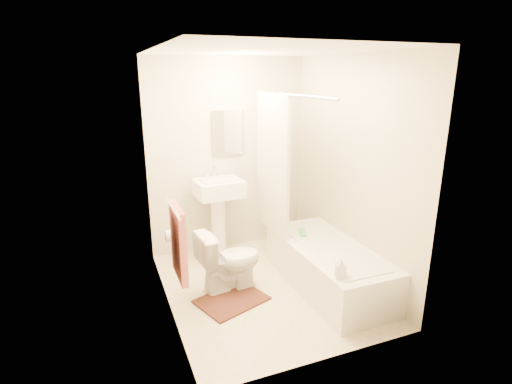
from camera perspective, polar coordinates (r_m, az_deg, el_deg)
name	(u,v)px	position (r m, az deg, el deg)	size (l,w,h in m)	color
floor	(265,288)	(4.38, 1.25, -13.52)	(2.40, 2.40, 0.00)	beige
ceiling	(266,50)	(3.80, 1.49, 19.63)	(2.40, 2.40, 0.00)	white
wall_back	(228,157)	(5.02, -4.04, 5.07)	(2.00, 0.02, 2.40)	beige
wall_left	(163,190)	(3.66, -13.21, 0.31)	(0.02, 2.40, 2.40)	beige
wall_right	(351,170)	(4.40, 13.44, 3.01)	(0.02, 2.40, 2.40)	beige
mirror	(228,133)	(4.95, -4.04, 8.43)	(0.40, 0.03, 0.55)	white
curtain_rod	(290,95)	(4.01, 4.92, 13.70)	(0.03, 0.03, 1.70)	silver
shower_curtain	(273,164)	(4.48, 2.38, 3.95)	(0.04, 0.80, 1.55)	silver
towel_bar	(173,208)	(3.46, -11.79, -2.29)	(0.02, 0.02, 0.60)	silver
towel	(178,242)	(3.58, -11.01, -7.09)	(0.06, 0.45, 0.66)	#CC7266
toilet_paper	(171,236)	(3.95, -12.00, -6.12)	(0.12, 0.12, 0.11)	white
toilet	(230,261)	(4.22, -3.80, -9.74)	(0.38, 0.68, 0.66)	silver
sink	(219,215)	(4.91, -5.33, -3.30)	(0.55, 0.44, 1.07)	white
bathtub	(328,266)	(4.39, 10.21, -10.38)	(0.71, 1.63, 0.46)	silver
bath_mat	(232,300)	(4.17, -3.48, -15.12)	(0.65, 0.49, 0.02)	#53281F
soap_bottle	(341,268)	(3.66, 12.01, -10.52)	(0.09, 0.09, 0.19)	white
scrub_brush	(302,233)	(4.54, 6.66, -5.78)	(0.06, 0.21, 0.04)	#4BBD5B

